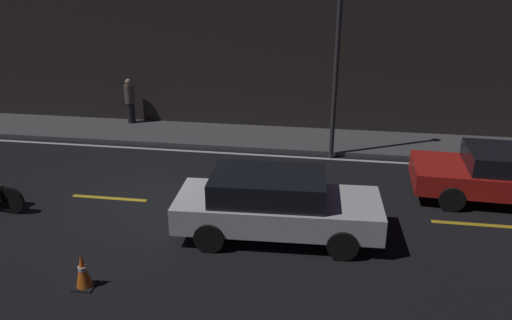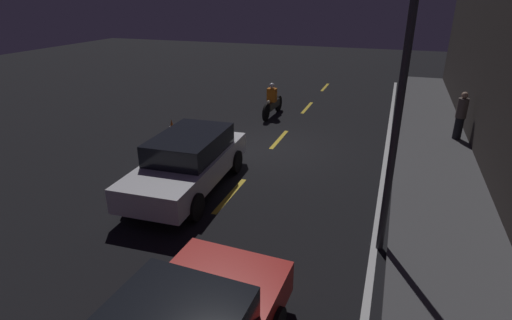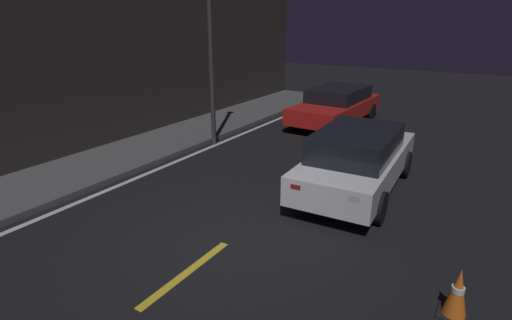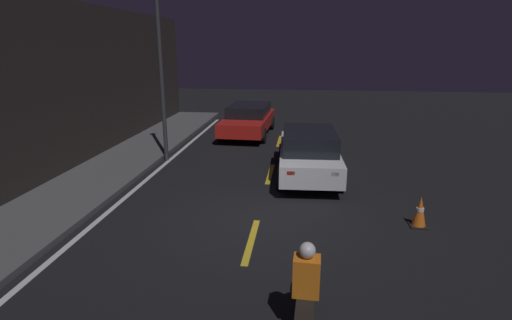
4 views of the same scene
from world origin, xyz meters
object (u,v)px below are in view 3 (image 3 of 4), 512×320
sedan_white (357,158)px  taxi_red (336,105)px  street_lamp (210,36)px  traffic_cone_near (457,293)px

sedan_white → taxi_red: bearing=22.7°
sedan_white → street_lamp: street_lamp is taller
sedan_white → traffic_cone_near: sedan_white is taller
taxi_red → street_lamp: (-4.47, 2.27, 2.51)m
taxi_red → traffic_cone_near: taxi_red is taller
taxi_red → sedan_white: bearing=27.4°
street_lamp → sedan_white: bearing=-103.3°
taxi_red → street_lamp: street_lamp is taller
sedan_white → street_lamp: size_ratio=0.78×
taxi_red → traffic_cone_near: bearing=32.0°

